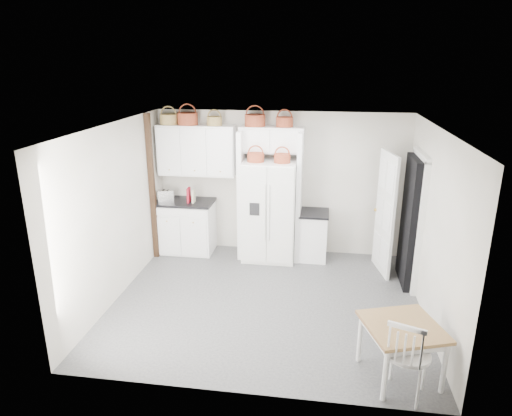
# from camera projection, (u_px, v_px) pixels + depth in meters

# --- Properties ---
(floor) EXTENTS (4.50, 4.50, 0.00)m
(floor) POSITION_uv_depth(u_px,v_px,m) (266.00, 301.00, 6.83)
(floor) COLOR #38383A
(floor) RESTS_ON ground
(ceiling) EXTENTS (4.50, 4.50, 0.00)m
(ceiling) POSITION_uv_depth(u_px,v_px,m) (268.00, 127.00, 6.02)
(ceiling) COLOR white
(ceiling) RESTS_ON wall_back
(wall_back) EXTENTS (4.50, 0.00, 4.50)m
(wall_back) POSITION_uv_depth(u_px,v_px,m) (280.00, 183.00, 8.30)
(wall_back) COLOR #B9B4A5
(wall_back) RESTS_ON floor
(wall_left) EXTENTS (0.00, 4.00, 4.00)m
(wall_left) POSITION_uv_depth(u_px,v_px,m) (116.00, 212.00, 6.74)
(wall_left) COLOR #B9B4A5
(wall_left) RESTS_ON floor
(wall_right) EXTENTS (0.00, 4.00, 4.00)m
(wall_right) POSITION_uv_depth(u_px,v_px,m) (433.00, 228.00, 6.11)
(wall_right) COLOR #B9B4A5
(wall_right) RESTS_ON floor
(refrigerator) EXTENTS (0.93, 0.74, 1.79)m
(refrigerator) POSITION_uv_depth(u_px,v_px,m) (270.00, 210.00, 8.10)
(refrigerator) COLOR white
(refrigerator) RESTS_ON floor
(base_cab_left) EXTENTS (1.02, 0.64, 0.94)m
(base_cab_left) POSITION_uv_depth(u_px,v_px,m) (186.00, 227.00, 8.52)
(base_cab_left) COLOR white
(base_cab_left) RESTS_ON floor
(base_cab_right) EXTENTS (0.48, 0.57, 0.84)m
(base_cab_right) POSITION_uv_depth(u_px,v_px,m) (313.00, 236.00, 8.21)
(base_cab_right) COLOR white
(base_cab_right) RESTS_ON floor
(dining_table) EXTENTS (1.01, 1.01, 0.66)m
(dining_table) POSITION_uv_depth(u_px,v_px,m) (400.00, 351.00, 5.12)
(dining_table) COLOR brown
(dining_table) RESTS_ON floor
(windsor_chair) EXTENTS (0.62, 0.59, 1.01)m
(windsor_chair) POSITION_uv_depth(u_px,v_px,m) (407.00, 354.00, 4.79)
(windsor_chair) COLOR white
(windsor_chair) RESTS_ON floor
(counter_left) EXTENTS (1.06, 0.69, 0.04)m
(counter_left) POSITION_uv_depth(u_px,v_px,m) (185.00, 202.00, 8.37)
(counter_left) COLOR black
(counter_left) RESTS_ON base_cab_left
(counter_right) EXTENTS (0.52, 0.61, 0.04)m
(counter_right) POSITION_uv_depth(u_px,v_px,m) (314.00, 213.00, 8.07)
(counter_right) COLOR black
(counter_right) RESTS_ON base_cab_right
(toaster) EXTENTS (0.32, 0.24, 0.20)m
(toaster) POSITION_uv_depth(u_px,v_px,m) (166.00, 195.00, 8.33)
(toaster) COLOR silver
(toaster) RESTS_ON counter_left
(cookbook_red) EXTENTS (0.05, 0.18, 0.27)m
(cookbook_red) POSITION_uv_depth(u_px,v_px,m) (189.00, 195.00, 8.23)
(cookbook_red) COLOR maroon
(cookbook_red) RESTS_ON counter_left
(cookbook_cream) EXTENTS (0.03, 0.15, 0.22)m
(cookbook_cream) POSITION_uv_depth(u_px,v_px,m) (194.00, 196.00, 8.22)
(cookbook_cream) COLOR beige
(cookbook_cream) RESTS_ON counter_left
(basket_upper_a) EXTENTS (0.32, 0.32, 0.18)m
(basket_upper_a) POSITION_uv_depth(u_px,v_px,m) (169.00, 119.00, 8.07)
(basket_upper_a) COLOR olive
(basket_upper_a) RESTS_ON upper_cabinet
(basket_upper_b) EXTENTS (0.36, 0.36, 0.21)m
(basket_upper_b) POSITION_uv_depth(u_px,v_px,m) (188.00, 119.00, 8.02)
(basket_upper_b) COLOR maroon
(basket_upper_b) RESTS_ON upper_cabinet
(basket_upper_c) EXTENTS (0.27, 0.27, 0.15)m
(basket_upper_c) POSITION_uv_depth(u_px,v_px,m) (214.00, 121.00, 7.96)
(basket_upper_c) COLOR olive
(basket_upper_c) RESTS_ON upper_cabinet
(basket_bridge_a) EXTENTS (0.36, 0.36, 0.20)m
(basket_bridge_a) POSITION_uv_depth(u_px,v_px,m) (255.00, 120.00, 7.85)
(basket_bridge_a) COLOR maroon
(basket_bridge_a) RESTS_ON bridge_cabinet
(basket_bridge_b) EXTENTS (0.29, 0.29, 0.17)m
(basket_bridge_b) POSITION_uv_depth(u_px,v_px,m) (284.00, 122.00, 7.78)
(basket_bridge_b) COLOR maroon
(basket_bridge_b) RESTS_ON bridge_cabinet
(basket_fridge_a) EXTENTS (0.29, 0.29, 0.15)m
(basket_fridge_a) POSITION_uv_depth(u_px,v_px,m) (256.00, 157.00, 7.74)
(basket_fridge_a) COLOR maroon
(basket_fridge_a) RESTS_ON refrigerator
(basket_fridge_b) EXTENTS (0.28, 0.28, 0.15)m
(basket_fridge_b) POSITION_uv_depth(u_px,v_px,m) (282.00, 158.00, 7.67)
(basket_fridge_b) COLOR maroon
(basket_fridge_b) RESTS_ON refrigerator
(upper_cabinet) EXTENTS (1.40, 0.34, 0.90)m
(upper_cabinet) POSITION_uv_depth(u_px,v_px,m) (197.00, 150.00, 8.17)
(upper_cabinet) COLOR white
(upper_cabinet) RESTS_ON wall_back
(bridge_cabinet) EXTENTS (1.12, 0.34, 0.45)m
(bridge_cabinet) POSITION_uv_depth(u_px,v_px,m) (272.00, 140.00, 7.91)
(bridge_cabinet) COLOR white
(bridge_cabinet) RESTS_ON wall_back
(fridge_panel_left) EXTENTS (0.08, 0.60, 2.30)m
(fridge_panel_left) POSITION_uv_depth(u_px,v_px,m) (242.00, 194.00, 8.16)
(fridge_panel_left) COLOR white
(fridge_panel_left) RESTS_ON floor
(fridge_panel_right) EXTENTS (0.08, 0.60, 2.30)m
(fridge_panel_right) POSITION_uv_depth(u_px,v_px,m) (299.00, 197.00, 8.02)
(fridge_panel_right) COLOR white
(fridge_panel_right) RESTS_ON floor
(trim_post) EXTENTS (0.09, 0.09, 2.60)m
(trim_post) POSITION_uv_depth(u_px,v_px,m) (152.00, 188.00, 8.00)
(trim_post) COLOR black
(trim_post) RESTS_ON floor
(doorway_void) EXTENTS (0.18, 0.85, 2.05)m
(doorway_void) POSITION_uv_depth(u_px,v_px,m) (411.00, 222.00, 7.15)
(doorway_void) COLOR black
(doorway_void) RESTS_ON floor
(door_slab) EXTENTS (0.21, 0.79, 2.05)m
(door_slab) POSITION_uv_depth(u_px,v_px,m) (385.00, 214.00, 7.51)
(door_slab) COLOR white
(door_slab) RESTS_ON floor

